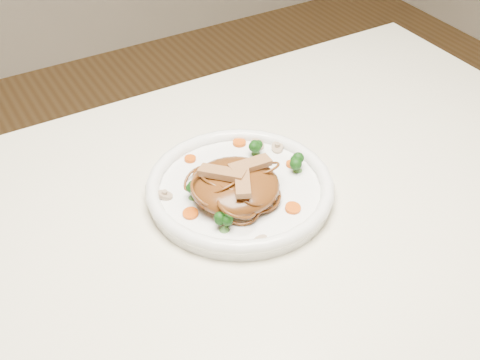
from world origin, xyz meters
TOP-DOWN VIEW (x-y plane):
  - table at (0.00, 0.00)m, footprint 1.20×0.80m
  - plate at (0.02, 0.07)m, footprint 0.33×0.33m
  - noodle_mound at (0.01, 0.06)m, footprint 0.15×0.15m
  - chicken_a at (0.03, 0.06)m, footprint 0.06×0.02m
  - chicken_b at (-0.01, 0.06)m, footprint 0.06×0.06m
  - chicken_c at (0.00, 0.03)m, footprint 0.05×0.06m
  - broccoli_0 at (0.08, 0.13)m, footprint 0.03×0.03m
  - broccoli_1 at (-0.05, 0.08)m, footprint 0.03×0.03m
  - broccoli_2 at (-0.04, 0.00)m, footprint 0.03×0.03m
  - broccoli_3 at (0.11, 0.06)m, footprint 0.04×0.04m
  - carrot_0 at (0.07, 0.16)m, footprint 0.02×0.02m
  - carrot_1 at (-0.07, 0.05)m, footprint 0.02×0.02m
  - carrot_2 at (0.11, 0.08)m, footprint 0.02×0.02m
  - carrot_3 at (-0.01, 0.16)m, footprint 0.02×0.02m
  - carrot_4 at (0.06, -0.01)m, footprint 0.03×0.03m
  - mushroom_0 at (-0.01, -0.04)m, footprint 0.03×0.03m
  - mushroom_1 at (0.12, 0.12)m, footprint 0.03×0.03m
  - mushroom_2 at (-0.08, 0.11)m, footprint 0.03×0.03m
  - mushroom_3 at (0.10, 0.14)m, footprint 0.03×0.03m

SIDE VIEW (x-z plane):
  - table at x=0.00m, z-range 0.28..1.03m
  - plate at x=0.02m, z-range 0.75..0.77m
  - carrot_0 at x=0.07m, z-range 0.77..0.77m
  - carrot_1 at x=-0.07m, z-range 0.77..0.77m
  - carrot_2 at x=0.11m, z-range 0.77..0.77m
  - carrot_3 at x=-0.01m, z-range 0.77..0.77m
  - carrot_4 at x=0.06m, z-range 0.77..0.77m
  - mushroom_0 at x=-0.01m, z-range 0.77..0.77m
  - mushroom_1 at x=0.12m, z-range 0.77..0.77m
  - mushroom_2 at x=-0.08m, z-range 0.77..0.77m
  - mushroom_3 at x=0.10m, z-range 0.77..0.77m
  - broccoli_0 at x=0.08m, z-range 0.77..0.80m
  - broccoli_2 at x=-0.04m, z-range 0.77..0.80m
  - broccoli_1 at x=-0.05m, z-range 0.77..0.80m
  - broccoli_3 at x=0.11m, z-range 0.77..0.80m
  - noodle_mound at x=0.01m, z-range 0.77..0.81m
  - chicken_a at x=0.03m, z-range 0.80..0.81m
  - chicken_c at x=0.00m, z-range 0.80..0.81m
  - chicken_b at x=-0.01m, z-range 0.80..0.81m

